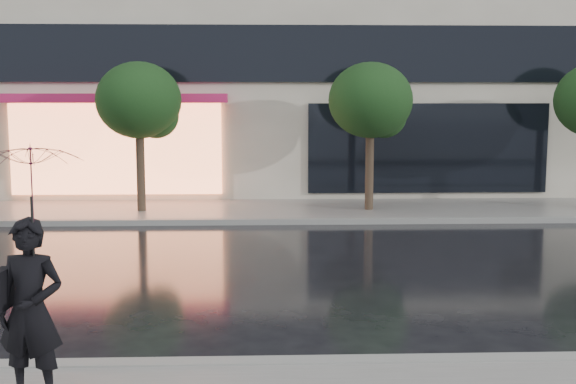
{
  "coord_description": "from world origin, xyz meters",
  "views": [
    {
      "loc": [
        0.17,
        -8.84,
        3.09
      ],
      "look_at": [
        0.63,
        3.91,
        1.4
      ],
      "focal_mm": 45.0,
      "sensor_mm": 36.0,
      "label": 1
    }
  ],
  "objects": [
    {
      "name": "ground",
      "position": [
        0.0,
        0.0,
        0.0
      ],
      "size": [
        120.0,
        120.0,
        0.0
      ],
      "primitive_type": "plane",
      "color": "black",
      "rests_on": "ground"
    },
    {
      "name": "sidewalk_far",
      "position": [
        0.0,
        10.25,
        0.06
      ],
      "size": [
        60.0,
        3.5,
        0.12
      ],
      "primitive_type": "cube",
      "color": "slate",
      "rests_on": "ground"
    },
    {
      "name": "curb_near",
      "position": [
        0.0,
        -1.0,
        0.07
      ],
      "size": [
        60.0,
        0.25,
        0.14
      ],
      "primitive_type": "cube",
      "color": "gray",
      "rests_on": "ground"
    },
    {
      "name": "curb_far",
      "position": [
        0.0,
        8.5,
        0.07
      ],
      "size": [
        60.0,
        0.25,
        0.14
      ],
      "primitive_type": "cube",
      "color": "gray",
      "rests_on": "ground"
    },
    {
      "name": "tree_mid_west",
      "position": [
        -2.94,
        10.03,
        2.92
      ],
      "size": [
        2.2,
        2.2,
        3.99
      ],
      "color": "#33261C",
      "rests_on": "ground"
    },
    {
      "name": "tree_mid_east",
      "position": [
        3.06,
        10.03,
        2.92
      ],
      "size": [
        2.2,
        2.2,
        3.99
      ],
      "color": "#33261C",
      "rests_on": "ground"
    },
    {
      "name": "pedestrian_with_umbrella",
      "position": [
        -2.05,
        -1.99,
        1.77
      ],
      "size": [
        1.12,
        1.14,
        2.54
      ],
      "rotation": [
        0.0,
        0.0,
        -0.15
      ],
      "color": "black",
      "rests_on": "sidewalk_near"
    }
  ]
}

